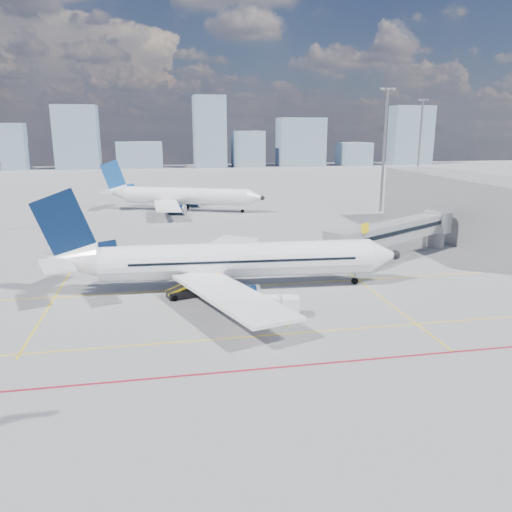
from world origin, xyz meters
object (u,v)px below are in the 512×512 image
at_px(belt_loader, 189,290).
at_px(ramp_worker, 288,318).
at_px(cargo_dolly, 281,306).
at_px(baggage_tug, 270,308).
at_px(second_aircraft, 180,196).
at_px(main_aircraft, 223,261).

distance_m(belt_loader, ramp_worker, 12.88).
bearing_deg(cargo_dolly, ramp_worker, -74.99).
height_order(belt_loader, ramp_worker, belt_loader).
height_order(baggage_tug, belt_loader, belt_loader).
relative_size(baggage_tug, belt_loader, 0.41).
bearing_deg(baggage_tug, cargo_dolly, -22.46).
distance_m(baggage_tug, cargo_dolly, 1.10).
distance_m(second_aircraft, ramp_worker, 68.32).
relative_size(cargo_dolly, ramp_worker, 2.44).
xyz_separation_m(second_aircraft, belt_loader, (-1.32, -58.03, -2.55)).
relative_size(main_aircraft, belt_loader, 6.18).
bearing_deg(cargo_dolly, baggage_tug, 163.30).
bearing_deg(ramp_worker, belt_loader, 39.53).
bearing_deg(cargo_dolly, second_aircraft, 106.77).
bearing_deg(baggage_tug, ramp_worker, -62.37).
xyz_separation_m(cargo_dolly, belt_loader, (-8.09, 7.73, -0.44)).
height_order(second_aircraft, baggage_tug, second_aircraft).
relative_size(belt_loader, ramp_worker, 3.98).
bearing_deg(ramp_worker, cargo_dolly, 3.84).
xyz_separation_m(second_aircraft, ramp_worker, (6.92, -67.92, -2.41)).
distance_m(main_aircraft, baggage_tug, 9.98).
distance_m(baggage_tug, belt_loader, 10.17).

